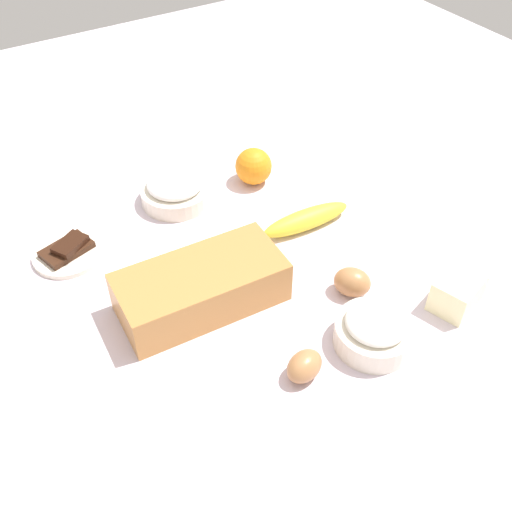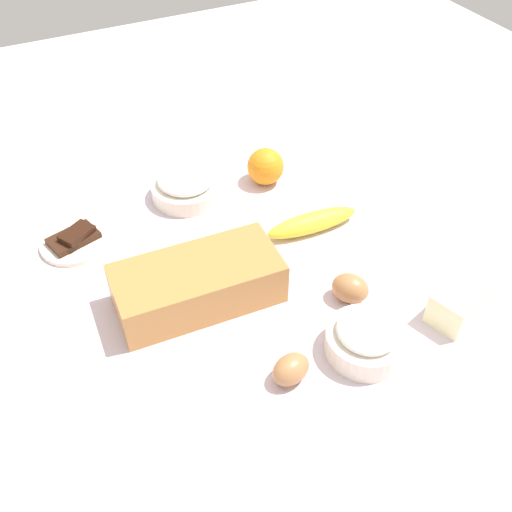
% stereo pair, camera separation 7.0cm
% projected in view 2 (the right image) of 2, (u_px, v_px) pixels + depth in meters
% --- Properties ---
extents(ground_plane, '(2.40, 2.40, 0.02)m').
position_uv_depth(ground_plane, '(256.00, 276.00, 1.09)').
color(ground_plane, silver).
extents(loaf_pan, '(0.29, 0.14, 0.08)m').
position_uv_depth(loaf_pan, '(198.00, 283.00, 1.00)').
color(loaf_pan, '#B77A3D').
rests_on(loaf_pan, ground_plane).
extents(flour_bowl, '(0.13, 0.13, 0.07)m').
position_uv_depth(flour_bowl, '(366.00, 338.00, 0.93)').
color(flour_bowl, silver).
rests_on(flour_bowl, ground_plane).
extents(sugar_bowl, '(0.14, 0.14, 0.07)m').
position_uv_depth(sugar_bowl, '(186.00, 185.00, 1.23)').
color(sugar_bowl, silver).
rests_on(sugar_bowl, ground_plane).
extents(banana, '(0.19, 0.05, 0.04)m').
position_uv_depth(banana, '(312.00, 222.00, 1.15)').
color(banana, yellow).
rests_on(banana, ground_plane).
extents(orange_fruit, '(0.08, 0.08, 0.08)m').
position_uv_depth(orange_fruit, '(265.00, 166.00, 1.26)').
color(orange_fruit, orange).
rests_on(orange_fruit, ground_plane).
extents(butter_block, '(0.11, 0.09, 0.06)m').
position_uv_depth(butter_block, '(457.00, 305.00, 0.98)').
color(butter_block, '#F4EDB2').
rests_on(butter_block, ground_plane).
extents(egg_near_butter, '(0.07, 0.06, 0.05)m').
position_uv_depth(egg_near_butter, '(291.00, 369.00, 0.90)').
color(egg_near_butter, '#AE7547').
rests_on(egg_near_butter, ground_plane).
extents(egg_beside_bowl, '(0.08, 0.08, 0.05)m').
position_uv_depth(egg_beside_bowl, '(350.00, 288.00, 1.02)').
color(egg_beside_bowl, '#AE7547').
rests_on(egg_beside_bowl, ground_plane).
extents(chocolate_plate, '(0.13, 0.13, 0.03)m').
position_uv_depth(chocolate_plate, '(75.00, 240.00, 1.13)').
color(chocolate_plate, silver).
rests_on(chocolate_plate, ground_plane).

